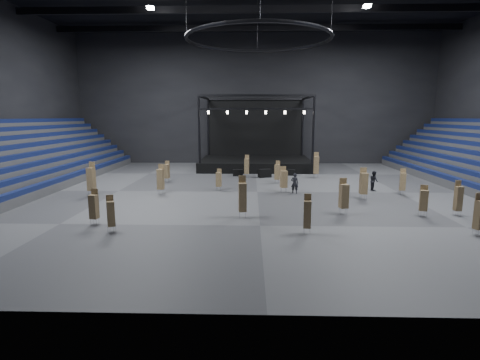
{
  "coord_description": "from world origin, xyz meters",
  "views": [
    {
      "loc": [
        -0.58,
        -32.7,
        6.62
      ],
      "look_at": [
        -1.48,
        -2.0,
        1.4
      ],
      "focal_mm": 28.0,
      "sensor_mm": 36.0,
      "label": 1
    }
  ],
  "objects_px": {
    "chair_stack_0": "(458,198)",
    "chair_stack_11": "(247,166)",
    "crew_member": "(374,181)",
    "flight_case_mid": "(265,173)",
    "chair_stack_14": "(284,179)",
    "chair_stack_10": "(91,178)",
    "chair_stack_15": "(479,214)",
    "chair_stack_8": "(161,179)",
    "chair_stack_3": "(424,200)",
    "man_center": "(295,183)",
    "chair_stack_5": "(307,214)",
    "chair_stack_17": "(316,165)",
    "chair_stack_9": "(219,179)",
    "flight_case_left": "(238,173)",
    "chair_stack_2": "(167,171)",
    "chair_stack_7": "(403,181)",
    "chair_stack_4": "(364,183)",
    "chair_stack_13": "(111,213)",
    "chair_stack_6": "(243,196)",
    "stage": "(255,156)",
    "chair_stack_12": "(94,206)",
    "chair_stack_16": "(344,195)",
    "chair_stack_1": "(277,172)",
    "flight_case_right": "(290,172)"
  },
  "relations": [
    {
      "from": "chair_stack_1",
      "to": "chair_stack_10",
      "type": "height_order",
      "value": "chair_stack_10"
    },
    {
      "from": "stage",
      "to": "chair_stack_15",
      "type": "xyz_separation_m",
      "value": [
        12.24,
        -28.23,
        -0.23
      ]
    },
    {
      "from": "flight_case_right",
      "to": "chair_stack_12",
      "type": "distance_m",
      "value": 24.62
    },
    {
      "from": "chair_stack_10",
      "to": "chair_stack_13",
      "type": "height_order",
      "value": "chair_stack_10"
    },
    {
      "from": "chair_stack_9",
      "to": "man_center",
      "type": "height_order",
      "value": "chair_stack_9"
    },
    {
      "from": "chair_stack_7",
      "to": "crew_member",
      "type": "distance_m",
      "value": 2.65
    },
    {
      "from": "chair_stack_10",
      "to": "chair_stack_15",
      "type": "relative_size",
      "value": 1.19
    },
    {
      "from": "chair_stack_1",
      "to": "chair_stack_11",
      "type": "bearing_deg",
      "value": 153.88
    },
    {
      "from": "flight_case_mid",
      "to": "chair_stack_17",
      "type": "distance_m",
      "value": 5.69
    },
    {
      "from": "flight_case_left",
      "to": "stage",
      "type": "bearing_deg",
      "value": 74.33
    },
    {
      "from": "chair_stack_0",
      "to": "chair_stack_3",
      "type": "xyz_separation_m",
      "value": [
        -2.41,
        -0.27,
        -0.08
      ]
    },
    {
      "from": "chair_stack_10",
      "to": "chair_stack_12",
      "type": "relative_size",
      "value": 1.29
    },
    {
      "from": "chair_stack_17",
      "to": "chair_stack_2",
      "type": "bearing_deg",
      "value": -164.1
    },
    {
      "from": "stage",
      "to": "chair_stack_0",
      "type": "xyz_separation_m",
      "value": [
        13.37,
        -23.97,
        -0.23
      ]
    },
    {
      "from": "flight_case_mid",
      "to": "man_center",
      "type": "height_order",
      "value": "man_center"
    },
    {
      "from": "flight_case_left",
      "to": "flight_case_mid",
      "type": "height_order",
      "value": "flight_case_mid"
    },
    {
      "from": "chair_stack_7",
      "to": "chair_stack_9",
      "type": "height_order",
      "value": "chair_stack_7"
    },
    {
      "from": "chair_stack_5",
      "to": "chair_stack_17",
      "type": "xyz_separation_m",
      "value": [
        3.91,
        20.0,
        0.26
      ]
    },
    {
      "from": "chair_stack_7",
      "to": "chair_stack_3",
      "type": "bearing_deg",
      "value": -86.03
    },
    {
      "from": "stage",
      "to": "chair_stack_13",
      "type": "height_order",
      "value": "stage"
    },
    {
      "from": "flight_case_mid",
      "to": "chair_stack_0",
      "type": "bearing_deg",
      "value": -51.89
    },
    {
      "from": "chair_stack_11",
      "to": "chair_stack_14",
      "type": "bearing_deg",
      "value": -58.43
    },
    {
      "from": "flight_case_mid",
      "to": "chair_stack_17",
      "type": "bearing_deg",
      "value": -0.94
    },
    {
      "from": "flight_case_left",
      "to": "flight_case_mid",
      "type": "distance_m",
      "value": 3.11
    },
    {
      "from": "chair_stack_0",
      "to": "flight_case_left",
      "type": "bearing_deg",
      "value": 128.69
    },
    {
      "from": "chair_stack_13",
      "to": "flight_case_right",
      "type": "bearing_deg",
      "value": 35.07
    },
    {
      "from": "flight_case_mid",
      "to": "chair_stack_7",
      "type": "height_order",
      "value": "chair_stack_7"
    },
    {
      "from": "flight_case_mid",
      "to": "chair_stack_4",
      "type": "relative_size",
      "value": 0.53
    },
    {
      "from": "flight_case_right",
      "to": "chair_stack_17",
      "type": "distance_m",
      "value": 3.26
    },
    {
      "from": "flight_case_left",
      "to": "chair_stack_3",
      "type": "relative_size",
      "value": 0.52
    },
    {
      "from": "flight_case_mid",
      "to": "chair_stack_11",
      "type": "xyz_separation_m",
      "value": [
        -1.99,
        -0.09,
        0.82
      ]
    },
    {
      "from": "flight_case_left",
      "to": "chair_stack_12",
      "type": "relative_size",
      "value": 0.5
    },
    {
      "from": "flight_case_mid",
      "to": "chair_stack_15",
      "type": "relative_size",
      "value": 0.57
    },
    {
      "from": "chair_stack_7",
      "to": "chair_stack_12",
      "type": "xyz_separation_m",
      "value": [
        -22.66,
        -9.61,
        -0.01
      ]
    },
    {
      "from": "flight_case_left",
      "to": "chair_stack_7",
      "type": "relative_size",
      "value": 0.49
    },
    {
      "from": "chair_stack_4",
      "to": "chair_stack_13",
      "type": "relative_size",
      "value": 1.19
    },
    {
      "from": "flight_case_left",
      "to": "chair_stack_10",
      "type": "height_order",
      "value": "chair_stack_10"
    },
    {
      "from": "chair_stack_1",
      "to": "chair_stack_15",
      "type": "bearing_deg",
      "value": -35.8
    },
    {
      "from": "chair_stack_9",
      "to": "chair_stack_11",
      "type": "xyz_separation_m",
      "value": [
        2.45,
        7.42,
        0.24
      ]
    },
    {
      "from": "chair_stack_8",
      "to": "chair_stack_10",
      "type": "height_order",
      "value": "chair_stack_10"
    },
    {
      "from": "chair_stack_0",
      "to": "chair_stack_11",
      "type": "distance_m",
      "value": 21.34
    },
    {
      "from": "chair_stack_2",
      "to": "chair_stack_15",
      "type": "distance_m",
      "value": 27.15
    },
    {
      "from": "chair_stack_5",
      "to": "chair_stack_15",
      "type": "distance_m",
      "value": 9.59
    },
    {
      "from": "chair_stack_4",
      "to": "chair_stack_6",
      "type": "bearing_deg",
      "value": -151.58
    },
    {
      "from": "chair_stack_3",
      "to": "man_center",
      "type": "bearing_deg",
      "value": 153.64
    },
    {
      "from": "chair_stack_15",
      "to": "chair_stack_16",
      "type": "relative_size",
      "value": 0.97
    },
    {
      "from": "chair_stack_10",
      "to": "chair_stack_0",
      "type": "bearing_deg",
      "value": 0.28
    },
    {
      "from": "chair_stack_5",
      "to": "man_center",
      "type": "xyz_separation_m",
      "value": [
        0.6,
        11.41,
        -0.29
      ]
    },
    {
      "from": "crew_member",
      "to": "flight_case_mid",
      "type": "bearing_deg",
      "value": 50.69
    },
    {
      "from": "flight_case_mid",
      "to": "chair_stack_10",
      "type": "xyz_separation_m",
      "value": [
        -14.95,
        -10.18,
        1.02
      ]
    }
  ]
}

